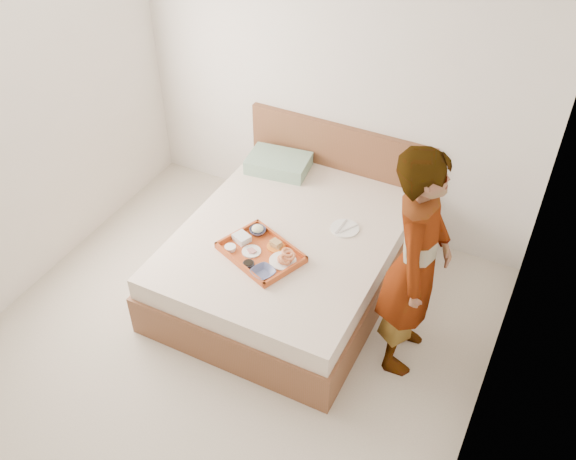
# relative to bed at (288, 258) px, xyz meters

# --- Properties ---
(ground) EXTENTS (3.50, 4.00, 0.01)m
(ground) POSITION_rel_bed_xyz_m (-0.09, -1.00, -0.27)
(ground) COLOR beige
(ground) RESTS_ON ground
(ceiling) EXTENTS (3.50, 4.00, 0.01)m
(ceiling) POSITION_rel_bed_xyz_m (-0.09, -1.00, 2.33)
(ceiling) COLOR white
(ceiling) RESTS_ON ground
(wall_back) EXTENTS (3.50, 0.01, 2.60)m
(wall_back) POSITION_rel_bed_xyz_m (-0.09, 1.00, 1.04)
(wall_back) COLOR silver
(wall_back) RESTS_ON ground
(wall_right) EXTENTS (0.01, 4.00, 2.60)m
(wall_right) POSITION_rel_bed_xyz_m (1.66, -1.00, 1.04)
(wall_right) COLOR silver
(wall_right) RESTS_ON ground
(bed) EXTENTS (1.65, 2.00, 0.53)m
(bed) POSITION_rel_bed_xyz_m (0.00, 0.00, 0.00)
(bed) COLOR brown
(bed) RESTS_ON ground
(headboard) EXTENTS (1.65, 0.06, 0.95)m
(headboard) POSITION_rel_bed_xyz_m (0.00, 0.97, 0.21)
(headboard) COLOR brown
(headboard) RESTS_ON ground
(pillow) EXTENTS (0.56, 0.42, 0.12)m
(pillow) POSITION_rel_bed_xyz_m (-0.45, 0.72, 0.33)
(pillow) COLOR #8BAC8C
(pillow) RESTS_ON bed
(tray) EXTENTS (0.69, 0.60, 0.05)m
(tray) POSITION_rel_bed_xyz_m (-0.06, -0.32, 0.29)
(tray) COLOR #B45021
(tray) RESTS_ON bed
(prawn_plate) EXTENTS (0.26, 0.26, 0.01)m
(prawn_plate) POSITION_rel_bed_xyz_m (0.12, -0.32, 0.29)
(prawn_plate) COLOR white
(prawn_plate) RESTS_ON tray
(navy_bowl_big) EXTENTS (0.21, 0.21, 0.04)m
(navy_bowl_big) POSITION_rel_bed_xyz_m (0.06, -0.50, 0.30)
(navy_bowl_big) COLOR #1D234D
(navy_bowl_big) RESTS_ON tray
(sauce_dish) EXTENTS (0.11, 0.11, 0.03)m
(sauce_dish) POSITION_rel_bed_xyz_m (-0.08, -0.47, 0.30)
(sauce_dish) COLOR black
(sauce_dish) RESTS_ON tray
(meat_plate) EXTENTS (0.18, 0.18, 0.01)m
(meat_plate) POSITION_rel_bed_xyz_m (-0.13, -0.33, 0.29)
(meat_plate) COLOR white
(meat_plate) RESTS_ON tray
(bread_plate) EXTENTS (0.18, 0.18, 0.01)m
(bread_plate) POSITION_rel_bed_xyz_m (0.00, -0.20, 0.29)
(bread_plate) COLOR orange
(bread_plate) RESTS_ON tray
(salad_bowl) EXTENTS (0.16, 0.16, 0.04)m
(salad_bowl) POSITION_rel_bed_xyz_m (-0.20, -0.12, 0.30)
(salad_bowl) COLOR #1D234D
(salad_bowl) RESTS_ON tray
(plastic_tub) EXTENTS (0.15, 0.14, 0.05)m
(plastic_tub) POSITION_rel_bed_xyz_m (-0.26, -0.26, 0.31)
(plastic_tub) COLOR silver
(plastic_tub) RESTS_ON tray
(cheese_round) EXTENTS (0.11, 0.11, 0.03)m
(cheese_round) POSITION_rel_bed_xyz_m (-0.29, -0.38, 0.30)
(cheese_round) COLOR white
(cheese_round) RESTS_ON tray
(dinner_plate) EXTENTS (0.29, 0.29, 0.01)m
(dinner_plate) POSITION_rel_bed_xyz_m (0.37, 0.23, 0.27)
(dinner_plate) COLOR white
(dinner_plate) RESTS_ON bed
(person) EXTENTS (0.48, 0.67, 1.74)m
(person) POSITION_rel_bed_xyz_m (1.06, -0.27, 0.61)
(person) COLOR white
(person) RESTS_ON ground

